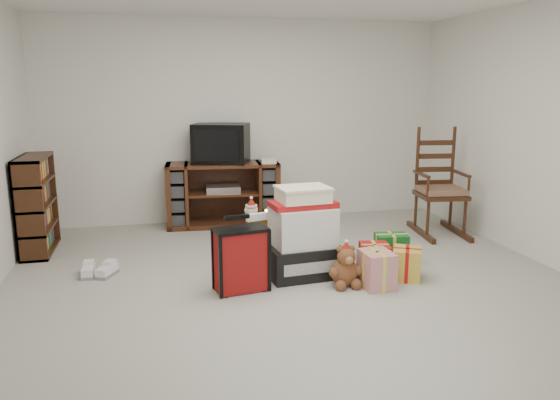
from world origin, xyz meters
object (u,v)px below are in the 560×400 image
Objects in this scene: tv_stand at (223,194)px; mrs_claus_figurine at (252,230)px; sneaker_pair at (98,271)px; rocking_chair at (438,196)px; teddy_bear at (345,268)px; red_suitcase at (241,259)px; bookshelf at (37,206)px; crt_television at (221,143)px; santa_figurine at (295,239)px; gift_pile at (303,238)px; gift_cluster at (391,262)px.

mrs_claus_figurine is at bearing -77.32° from tv_stand.
sneaker_pair is at bearing -126.26° from tv_stand.
teddy_bear is (-1.64, -1.39, -0.28)m from rocking_chair.
red_suitcase is 1.15m from mrs_claus_figurine.
tv_stand is at bearing 17.26° from bookshelf.
crt_television is (-0.76, 2.34, 0.85)m from teddy_bear.
santa_figurine is (-1.88, -0.63, -0.21)m from rocking_chair.
bookshelf is 2.69m from santa_figurine.
red_suitcase reaches higher than teddy_bear.
rocking_chair is at bearing 23.37° from gift_pile.
gift_pile reaches higher than santa_figurine.
red_suitcase is 0.72× the size of gift_cluster.
bookshelf reaches higher than sneaker_pair.
sneaker_pair is (-1.22, 0.66, -0.23)m from red_suitcase.
bookshelf is at bearing -157.83° from tv_stand.
teddy_bear is 0.51m from gift_cluster.
mrs_claus_figurine is at bearing 66.11° from red_suitcase.
sneaker_pair is at bearing 166.77° from gift_cluster.
gift_pile is at bearing -71.91° from tv_stand.
tv_stand is 4.25× the size of sneaker_pair.
bookshelf is at bearing 146.21° from gift_pile.
red_suitcase is 0.85× the size of crt_television.
crt_television is at bearing 112.29° from tv_stand.
tv_stand reaches higher than santa_figurine.
teddy_bear is 0.80m from santa_figurine.
santa_figurine reaches higher than teddy_bear.
rocking_chair is 2.64m from crt_television.
red_suitcase reaches higher than sneaker_pair.
bookshelf is 2.79× the size of teddy_bear.
rocking_chair is at bearing -2.01° from crt_television.
red_suitcase is 0.90m from teddy_bear.
teddy_bear is at bearing -8.99° from sneaker_pair.
crt_television is at bearing 107.91° from teddy_bear.
gift_pile is 1.26× the size of red_suitcase.
teddy_bear is 2.24m from sneaker_pair.
mrs_claus_figurine is at bearing -168.13° from rocking_chair.
rocking_chair reaches higher than mrs_claus_figurine.
gift_cluster is (3.25, -1.54, -0.35)m from bookshelf.
tv_stand is 2.10m from sneaker_pair.
rocking_chair is 2.16× the size of santa_figurine.
tv_stand is 2.02m from gift_pile.
bookshelf is 3.04× the size of sneaker_pair.
teddy_bear is at bearing -52.47° from crt_television.
tv_stand is at bearing 97.98° from gift_pile.
gift_cluster is (0.74, -0.62, -0.09)m from santa_figurine.
gift_pile is at bearing -95.72° from santa_figurine.
gift_pile is 0.49m from teddy_bear.
tv_stand reaches higher than gift_cluster.
mrs_claus_figurine is (-0.31, 0.87, -0.14)m from gift_pile.
sneaker_pair is at bearing -110.91° from crt_television.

